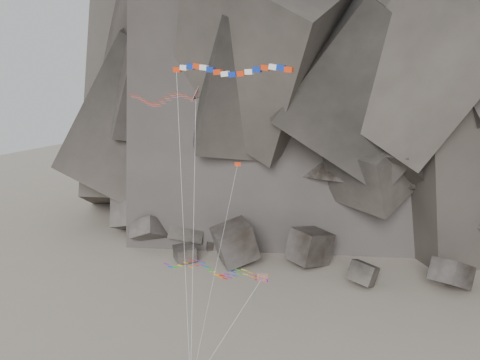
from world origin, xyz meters
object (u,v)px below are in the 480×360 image
at_px(parafoil_kite, 208,268).
at_px(pennant_kite, 228,206).
at_px(banner_kite, 230,71).
at_px(delta_kite, 159,99).

xyz_separation_m(parafoil_kite, pennant_kite, (4.54, -3.63, 8.30)).
distance_m(banner_kite, parafoil_kite, 22.30).
bearing_deg(pennant_kite, delta_kite, 139.05).
distance_m(delta_kite, pennant_kite, 13.76).
xyz_separation_m(banner_kite, pennant_kite, (-0.66, 0.87, -12.90)).
distance_m(delta_kite, parafoil_kite, 18.89).
distance_m(banner_kite, pennant_kite, 12.95).
xyz_separation_m(banner_kite, parafoil_kite, (-5.20, 4.50, -21.21)).
relative_size(delta_kite, banner_kite, 0.93).
bearing_deg(pennant_kite, banner_kite, -80.94).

